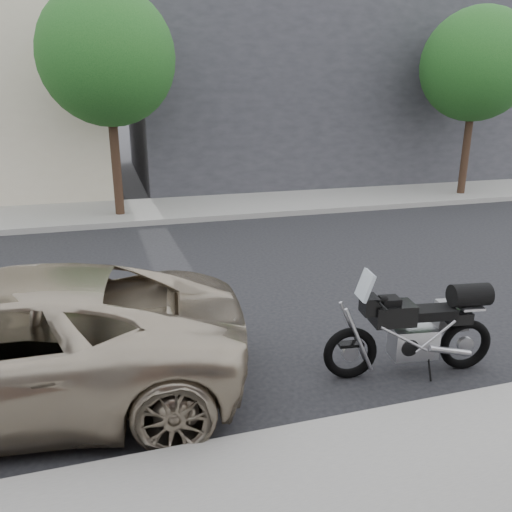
# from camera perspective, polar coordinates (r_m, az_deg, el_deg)

# --- Properties ---
(ground) EXTENTS (120.00, 120.00, 0.00)m
(ground) POSITION_cam_1_polar(r_m,az_deg,el_deg) (8.76, -0.58, -3.61)
(ground) COLOR black
(ground) RESTS_ON ground
(far_sidewalk) EXTENTS (44.00, 3.00, 0.15)m
(far_sidewalk) POSITION_cam_1_polar(r_m,az_deg,el_deg) (14.85, -7.54, 5.42)
(far_sidewalk) COLOR gray
(far_sidewalk) RESTS_ON ground
(far_building_dark) EXTENTS (16.00, 11.00, 7.00)m
(far_building_dark) POSITION_cam_1_polar(r_m,az_deg,el_deg) (23.27, 7.22, 18.29)
(far_building_dark) COLOR #2D2C32
(far_building_dark) RESTS_ON ground
(street_tree_left) EXTENTS (3.40, 3.40, 5.70)m
(street_tree_left) POSITION_cam_1_polar(r_m,az_deg,el_deg) (17.87, 23.89, 19.31)
(street_tree_left) COLOR #342318
(street_tree_left) RESTS_ON far_sidewalk
(street_tree_mid) EXTENTS (3.40, 3.40, 5.70)m
(street_tree_mid) POSITION_cam_1_polar(r_m,az_deg,el_deg) (13.89, -16.65, 20.93)
(street_tree_mid) COLOR #342318
(street_tree_mid) RESTS_ON far_sidewalk
(motorcycle) EXTENTS (2.09, 0.69, 1.33)m
(motorcycle) POSITION_cam_1_polar(r_m,az_deg,el_deg) (6.28, 18.33, -7.79)
(motorcycle) COLOR black
(motorcycle) RESTS_ON ground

